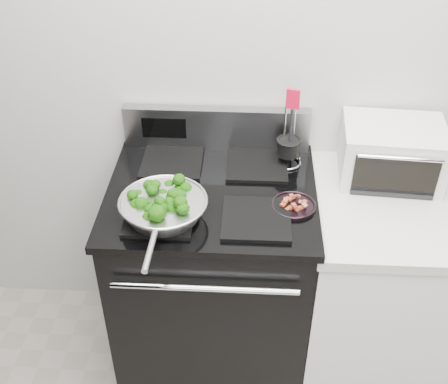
# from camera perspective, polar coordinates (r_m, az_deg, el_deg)

# --- Properties ---
(back_wall) EXTENTS (4.00, 0.02, 2.70)m
(back_wall) POSITION_cam_1_polar(r_m,az_deg,el_deg) (2.21, 7.26, 13.67)
(back_wall) COLOR #B8B6AF
(back_wall) RESTS_ON ground
(gas_range) EXTENTS (0.79, 0.69, 1.13)m
(gas_range) POSITION_cam_1_polar(r_m,az_deg,el_deg) (2.42, -1.13, -8.58)
(gas_range) COLOR black
(gas_range) RESTS_ON floor
(counter) EXTENTS (0.62, 0.68, 0.92)m
(counter) POSITION_cam_1_polar(r_m,az_deg,el_deg) (2.49, 15.04, -9.40)
(counter) COLOR white
(counter) RESTS_ON floor
(skillet) EXTENTS (0.31, 0.49, 0.07)m
(skillet) POSITION_cam_1_polar(r_m,az_deg,el_deg) (1.96, -6.18, -1.55)
(skillet) COLOR silver
(skillet) RESTS_ON gas_range
(broccoli_pile) EXTENTS (0.24, 0.24, 0.08)m
(broccoli_pile) POSITION_cam_1_polar(r_m,az_deg,el_deg) (1.95, -6.20, -1.08)
(broccoli_pile) COLOR black
(broccoli_pile) RESTS_ON skillet
(bacon_plate) EXTENTS (0.16, 0.16, 0.04)m
(bacon_plate) POSITION_cam_1_polar(r_m,az_deg,el_deg) (2.03, 7.07, -1.15)
(bacon_plate) COLOR black
(bacon_plate) RESTS_ON gas_range
(utensil_holder) EXTENTS (0.11, 0.11, 0.34)m
(utensil_holder) POSITION_cam_1_polar(r_m,az_deg,el_deg) (2.23, 6.54, 4.19)
(utensil_holder) COLOR silver
(utensil_holder) RESTS_ON gas_range
(toaster_oven) EXTENTS (0.40, 0.32, 0.22)m
(toaster_oven) POSITION_cam_1_polar(r_m,az_deg,el_deg) (2.27, 16.65, 3.89)
(toaster_oven) COLOR silver
(toaster_oven) RESTS_ON counter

